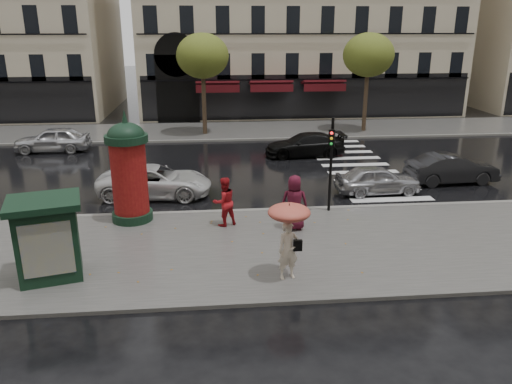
{
  "coord_description": "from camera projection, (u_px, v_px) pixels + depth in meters",
  "views": [
    {
      "loc": [
        -1.7,
        -15.47,
        7.08
      ],
      "look_at": [
        -0.1,
        1.5,
        1.37
      ],
      "focal_mm": 35.0,
      "sensor_mm": 36.0,
      "label": 1
    }
  ],
  "objects": [
    {
      "name": "car_far_silver",
      "position": [
        53.0,
        139.0,
        29.18
      ],
      "size": [
        4.29,
        1.8,
        1.45
      ],
      "primitive_type": "imported",
      "rotation": [
        0.0,
        0.0,
        -1.55
      ],
      "color": "silver",
      "rests_on": "ground"
    },
    {
      "name": "morris_column",
      "position": [
        129.0,
        169.0,
        18.18
      ],
      "size": [
        1.55,
        1.55,
        4.16
      ],
      "color": "black",
      "rests_on": "near_sidewalk"
    },
    {
      "name": "car_darkgrey",
      "position": [
        452.0,
        169.0,
        23.38
      ],
      "size": [
        4.29,
        1.7,
        1.39
      ],
      "primitive_type": "imported",
      "rotation": [
        0.0,
        0.0,
        1.63
      ],
      "color": "black",
      "rests_on": "ground"
    },
    {
      "name": "car_silver",
      "position": [
        378.0,
        179.0,
        21.94
      ],
      "size": [
        3.79,
        1.67,
        1.27
      ],
      "primitive_type": "imported",
      "rotation": [
        0.0,
        0.0,
        1.62
      ],
      "color": "#A5A6AA",
      "rests_on": "ground"
    },
    {
      "name": "near_kerb",
      "position": [
        255.0,
        211.0,
        19.82
      ],
      "size": [
        90.0,
        0.25,
        0.14
      ],
      "primitive_type": "cube",
      "color": "slate",
      "rests_on": "ground"
    },
    {
      "name": "tree_far_left",
      "position": [
        203.0,
        56.0,
        32.18
      ],
      "size": [
        3.4,
        3.4,
        6.64
      ],
      "color": "#38281C",
      "rests_on": "ground"
    },
    {
      "name": "far_sidewalk",
      "position": [
        234.0,
        131.0,
        34.92
      ],
      "size": [
        90.0,
        6.0,
        0.12
      ],
      "primitive_type": "cube",
      "color": "#474744",
      "rests_on": "ground"
    },
    {
      "name": "man_burgundy",
      "position": [
        294.0,
        203.0,
        17.65
      ],
      "size": [
        1.05,
        0.76,
        1.99
      ],
      "primitive_type": "imported",
      "rotation": [
        0.0,
        0.0,
        3.0
      ],
      "color": "#4A0E1F",
      "rests_on": "near_sidewalk"
    },
    {
      "name": "newsstand",
      "position": [
        48.0,
        237.0,
        14.2
      ],
      "size": [
        2.31,
        2.09,
        2.37
      ],
      "color": "black",
      "rests_on": "near_sidewalk"
    },
    {
      "name": "zebra_crossing",
      "position": [
        355.0,
        165.0,
        26.61
      ],
      "size": [
        3.6,
        11.75,
        0.01
      ],
      "primitive_type": "cube",
      "color": "silver",
      "rests_on": "ground"
    },
    {
      "name": "traffic_light",
      "position": [
        331.0,
        156.0,
        18.97
      ],
      "size": [
        0.27,
        0.36,
        3.7
      ],
      "color": "black",
      "rests_on": "near_sidewalk"
    },
    {
      "name": "car_black",
      "position": [
        305.0,
        145.0,
        28.21
      ],
      "size": [
        4.57,
        2.01,
        1.31
      ],
      "primitive_type": "imported",
      "rotation": [
        0.0,
        0.0,
        -1.53
      ],
      "color": "black",
      "rests_on": "ground"
    },
    {
      "name": "woman_umbrella",
      "position": [
        289.0,
        229.0,
        14.0
      ],
      "size": [
        1.2,
        1.2,
        2.31
      ],
      "color": "beige",
      "rests_on": "near_sidewalk"
    },
    {
      "name": "near_sidewalk",
      "position": [
        265.0,
        248.0,
        16.52
      ],
      "size": [
        90.0,
        7.0,
        0.12
      ],
      "primitive_type": "cube",
      "color": "#474744",
      "rests_on": "ground"
    },
    {
      "name": "ground",
      "position": [
        263.0,
        244.0,
        17.01
      ],
      "size": [
        160.0,
        160.0,
        0.0
      ],
      "primitive_type": "plane",
      "color": "black",
      "rests_on": "ground"
    },
    {
      "name": "far_kerb",
      "position": [
        236.0,
        140.0,
        32.09
      ],
      "size": [
        90.0,
        0.25,
        0.14
      ],
      "primitive_type": "cube",
      "color": "slate",
      "rests_on": "ground"
    },
    {
      "name": "woman_red",
      "position": [
        224.0,
        202.0,
        18.0
      ],
      "size": [
        1.09,
        1.0,
        1.82
      ],
      "primitive_type": "imported",
      "rotation": [
        0.0,
        0.0,
        3.59
      ],
      "color": "#AF151C",
      "rests_on": "near_sidewalk"
    },
    {
      "name": "tree_far_right",
      "position": [
        369.0,
        55.0,
        33.16
      ],
      "size": [
        3.4,
        3.4,
        6.64
      ],
      "color": "#38281C",
      "rests_on": "ground"
    },
    {
      "name": "car_white",
      "position": [
        155.0,
        181.0,
        21.54
      ],
      "size": [
        4.99,
        2.56,
        1.35
      ],
      "primitive_type": "imported",
      "rotation": [
        0.0,
        0.0,
        1.5
      ],
      "color": "silver",
      "rests_on": "ground"
    }
  ]
}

